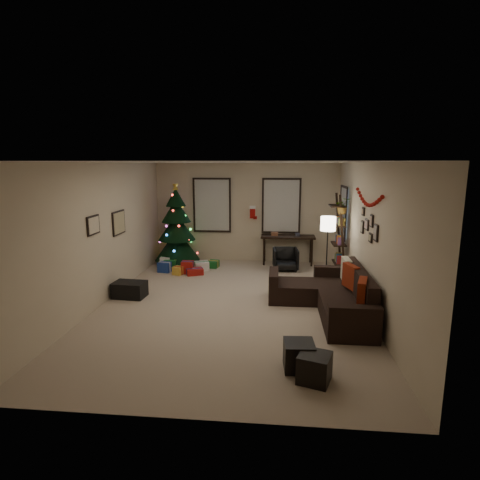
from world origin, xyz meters
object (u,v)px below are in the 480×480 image
Objects in this scene: christmas_tree at (177,230)px; bookshelf at (340,238)px; desk at (288,239)px; desk_chair at (285,259)px; sofa at (331,297)px.

christmas_tree reaches higher than bookshelf.
bookshelf reaches higher than desk.
desk_chair is 0.29× the size of bookshelf.
desk is at bearing 132.20° from bookshelf.
desk_chair is (2.90, -0.37, -0.64)m from christmas_tree.
christmas_tree is 2.99m from desk.
sofa is 2.85m from desk_chair.
christmas_tree is 0.89× the size of sofa.
sofa reaches higher than desk.
sofa is at bearing -79.00° from desk_chair.
christmas_tree is 3.87× the size of desk_chair.
christmas_tree is at bearing 167.60° from desk_chair.
sofa is 4.34× the size of desk_chair.
christmas_tree is 4.25m from bookshelf.
sofa is at bearing -40.05° from christmas_tree.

